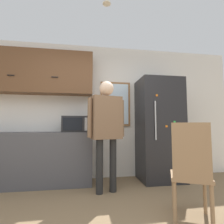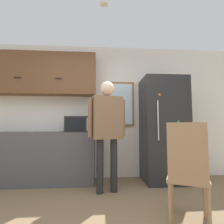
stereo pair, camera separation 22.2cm
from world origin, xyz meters
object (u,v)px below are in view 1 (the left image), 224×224
(chair, at_px, (191,168))
(refrigerator, at_px, (159,129))
(microwave, at_px, (76,124))
(person, at_px, (106,123))

(chair, bearing_deg, refrigerator, -75.58)
(refrigerator, bearing_deg, microwave, 179.44)
(microwave, bearing_deg, refrigerator, -0.56)
(microwave, relative_size, person, 0.26)
(microwave, height_order, person, person)
(person, bearing_deg, chair, -65.69)
(refrigerator, distance_m, chair, 1.54)
(refrigerator, bearing_deg, chair, -101.66)
(refrigerator, bearing_deg, person, -157.12)
(microwave, relative_size, refrigerator, 0.24)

